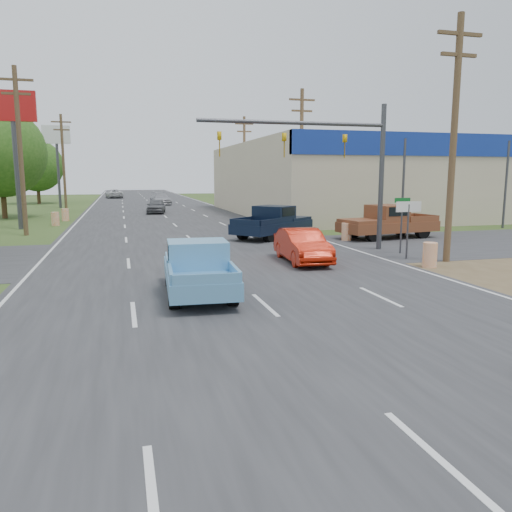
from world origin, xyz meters
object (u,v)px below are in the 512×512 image
object	(u,v)px
distant_car_grey	(156,206)
distant_car_white	(114,194)
navy_pickup	(274,222)
blue_pickup	(198,267)
distant_car_silver	(161,199)
red_convertible	(302,246)
brown_pickup	(386,222)

from	to	relation	value
distant_car_grey	distant_car_white	size ratio (longest dim) A/B	0.79
navy_pickup	distant_car_white	world-z (taller)	navy_pickup
blue_pickup	distant_car_silver	world-z (taller)	blue_pickup
blue_pickup	red_convertible	bearing A→B (deg)	45.06
distant_car_grey	distant_car_silver	xyz separation A→B (m)	(1.60, 15.00, 0.04)
blue_pickup	distant_car_grey	xyz separation A→B (m)	(1.10, 34.55, -0.14)
blue_pickup	distant_car_silver	bearing A→B (deg)	90.24
navy_pickup	distant_car_white	bearing A→B (deg)	149.92
navy_pickup	brown_pickup	bearing A→B (deg)	32.20
red_convertible	blue_pickup	distance (m)	6.84
red_convertible	distant_car_silver	xyz separation A→B (m)	(-2.40, 45.00, 0.04)
distant_car_grey	blue_pickup	bearing A→B (deg)	-83.75
navy_pickup	brown_pickup	distance (m)	6.53
red_convertible	distant_car_grey	distance (m)	30.27
distant_car_white	distant_car_silver	bearing A→B (deg)	97.78
brown_pickup	distant_car_white	world-z (taller)	brown_pickup
brown_pickup	distant_car_grey	xyz separation A→B (m)	(-11.58, 23.56, -0.28)
red_convertible	distant_car_grey	xyz separation A→B (m)	(-4.00, 30.00, 0.00)
red_convertible	navy_pickup	xyz separation A→B (m)	(1.38, 8.48, 0.25)
red_convertible	navy_pickup	world-z (taller)	navy_pickup
red_convertible	brown_pickup	distance (m)	9.95
distant_car_grey	distant_car_silver	distance (m)	15.08
brown_pickup	distant_car_white	xyz separation A→B (m)	(-15.90, 59.84, -0.26)
blue_pickup	distant_car_grey	distance (m)	34.56
brown_pickup	distant_car_silver	xyz separation A→B (m)	(-9.98, 38.56, -0.24)
distant_car_grey	distant_car_white	bearing A→B (deg)	104.87
distant_car_white	red_convertible	bearing A→B (deg)	89.38
red_convertible	distant_car_silver	bearing A→B (deg)	96.32
distant_car_silver	distant_car_white	distance (m)	22.09
distant_car_silver	distant_car_grey	bearing A→B (deg)	-102.21
blue_pickup	brown_pickup	bearing A→B (deg)	44.26
blue_pickup	navy_pickup	size ratio (longest dim) A/B	0.89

